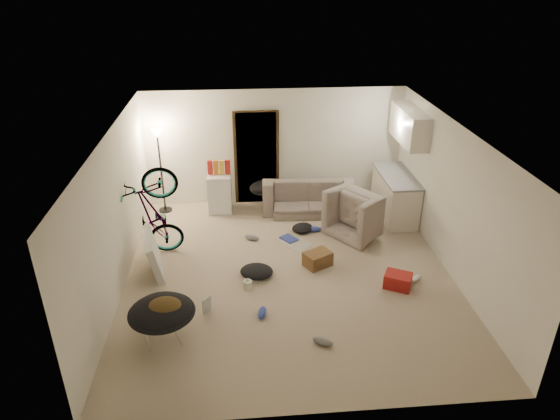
{
  "coord_description": "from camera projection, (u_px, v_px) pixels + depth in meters",
  "views": [
    {
      "loc": [
        -0.77,
        -7.17,
        4.79
      ],
      "look_at": [
        -0.1,
        0.6,
        0.93
      ],
      "focal_mm": 32.0,
      "sensor_mm": 36.0,
      "label": 1
    }
  ],
  "objects": [
    {
      "name": "hoodie",
      "position": [
        164.0,
        307.0,
        6.8
      ],
      "size": [
        0.5,
        0.42,
        0.22
      ],
      "primitive_type": "ellipsoid",
      "rotation": [
        0.0,
        0.0,
        0.05
      ],
      "color": "#4D381A",
      "rests_on": "saucer_chair"
    },
    {
      "name": "snack_box_3",
      "position": [
        228.0,
        167.0,
        10.34
      ],
      "size": [
        0.11,
        0.09,
        0.3
      ],
      "primitive_type": "cube",
      "rotation": [
        0.0,
        0.0,
        -0.23
      ],
      "color": "#A41B18",
      "rests_on": "mini_fridge"
    },
    {
      "name": "wall_back",
      "position": [
        275.0,
        147.0,
        10.72
      ],
      "size": [
        5.5,
        0.02,
        2.5
      ],
      "primitive_type": "cube",
      "color": "white",
      "rests_on": "floor"
    },
    {
      "name": "wall_left",
      "position": [
        114.0,
        215.0,
        7.82
      ],
      "size": [
        0.02,
        6.0,
        2.5
      ],
      "primitive_type": "cube",
      "color": "white",
      "rests_on": "floor"
    },
    {
      "name": "clothes_lump_a",
      "position": [
        257.0,
        271.0,
        8.48
      ],
      "size": [
        0.66,
        0.6,
        0.18
      ],
      "primitive_type": "ellipsoid",
      "rotation": [
        0.0,
        0.0,
        -0.23
      ],
      "color": "black",
      "rests_on": "floor"
    },
    {
      "name": "book_asset",
      "position": [
        203.0,
        314.0,
        7.58
      ],
      "size": [
        0.31,
        0.31,
        0.02
      ],
      "primitive_type": "imported",
      "rotation": [
        0.0,
        0.0,
        0.81
      ],
      "color": "#A41B18",
      "rests_on": "floor"
    },
    {
      "name": "shoe_2",
      "position": [
        262.0,
        313.0,
        7.53
      ],
      "size": [
        0.18,
        0.32,
        0.11
      ],
      "primitive_type": "ellipsoid",
      "rotation": [
        0.0,
        0.0,
        1.36
      ],
      "color": "#2A3C99",
      "rests_on": "floor"
    },
    {
      "name": "sofa_drape",
      "position": [
        263.0,
        188.0,
        10.51
      ],
      "size": [
        0.65,
        0.58,
        0.28
      ],
      "primitive_type": "ellipsoid",
      "rotation": [
        0.0,
        0.0,
        0.23
      ],
      "color": "black",
      "rests_on": "sofa"
    },
    {
      "name": "snack_box_0",
      "position": [
        210.0,
        167.0,
        10.31
      ],
      "size": [
        0.11,
        0.08,
        0.3
      ],
      "primitive_type": "cube",
      "rotation": [
        0.0,
        0.0,
        -0.09
      ],
      "color": "#A41B18",
      "rests_on": "mini_fridge"
    },
    {
      "name": "mini_fridge",
      "position": [
        220.0,
        193.0,
        10.59
      ],
      "size": [
        0.5,
        0.5,
        0.83
      ],
      "primitive_type": "cube",
      "rotation": [
        0.0,
        0.0,
        -0.03
      ],
      "color": "white",
      "rests_on": "floor"
    },
    {
      "name": "wall_right",
      "position": [
        455.0,
        202.0,
        8.25
      ],
      "size": [
        0.02,
        6.0,
        2.5
      ],
      "primitive_type": "cube",
      "color": "white",
      "rests_on": "floor"
    },
    {
      "name": "shoe_0",
      "position": [
        314.0,
        229.0,
        9.9
      ],
      "size": [
        0.3,
        0.15,
        0.11
      ],
      "primitive_type": "ellipsoid",
      "rotation": [
        0.0,
        0.0,
        -0.1
      ],
      "color": "#2A3C99",
      "rests_on": "floor"
    },
    {
      "name": "drink_case_a",
      "position": [
        318.0,
        259.0,
        8.76
      ],
      "size": [
        0.56,
        0.51,
        0.26
      ],
      "primitive_type": "cube",
      "rotation": [
        0.0,
        0.0,
        0.51
      ],
      "color": "brown",
      "rests_on": "floor"
    },
    {
      "name": "wall_front",
      "position": [
        318.0,
        331.0,
        5.35
      ],
      "size": [
        5.5,
        0.02,
        2.5
      ],
      "primitive_type": "cube",
      "color": "white",
      "rests_on": "floor"
    },
    {
      "name": "saucer_chair",
      "position": [
        162.0,
        317.0,
        6.91
      ],
      "size": [
        0.93,
        0.93,
        0.66
      ],
      "color": "silver",
      "rests_on": "floor"
    },
    {
      "name": "ceiling",
      "position": [
        290.0,
        133.0,
        7.47
      ],
      "size": [
        5.5,
        6.0,
        0.02
      ],
      "primitive_type": "cube",
      "color": "white",
      "rests_on": "wall_back"
    },
    {
      "name": "kitchen_uppers",
      "position": [
        409.0,
        126.0,
        9.71
      ],
      "size": [
        0.38,
        1.4,
        0.65
      ],
      "primitive_type": "cube",
      "color": "silver",
      "rests_on": "wall_right"
    },
    {
      "name": "shoe_3",
      "position": [
        323.0,
        341.0,
        6.96
      ],
      "size": [
        0.32,
        0.25,
        0.11
      ],
      "primitive_type": "ellipsoid",
      "rotation": [
        0.0,
        0.0,
        -0.49
      ],
      "color": "slate",
      "rests_on": "floor"
    },
    {
      "name": "floor_lamp",
      "position": [
        159.0,
        153.0,
        10.19
      ],
      "size": [
        0.28,
        0.28,
        1.81
      ],
      "color": "black",
      "rests_on": "floor"
    },
    {
      "name": "sofa",
      "position": [
        307.0,
        198.0,
        10.7
      ],
      "size": [
        1.94,
        0.84,
        0.56
      ],
      "primitive_type": "imported",
      "rotation": [
        0.0,
        0.0,
        3.09
      ],
      "color": "#3B433B",
      "rests_on": "floor"
    },
    {
      "name": "shoe_4",
      "position": [
        416.0,
        278.0,
        8.36
      ],
      "size": [
        0.27,
        0.24,
        0.09
      ],
      "primitive_type": "ellipsoid",
      "rotation": [
        0.0,
        0.0,
        0.67
      ],
      "color": "white",
      "rests_on": "floor"
    },
    {
      "name": "tv_box",
      "position": [
        153.0,
        253.0,
        8.53
      ],
      "size": [
        0.47,
        1.05,
        0.68
      ],
      "primitive_type": "cube",
      "rotation": [
        0.0,
        -0.21,
        0.21
      ],
      "color": "silver",
      "rests_on": "floor"
    },
    {
      "name": "floor",
      "position": [
        289.0,
        274.0,
        8.59
      ],
      "size": [
        5.5,
        6.0,
        0.02
      ],
      "primitive_type": "cube",
      "color": "#B6A48C",
      "rests_on": "ground"
    },
    {
      "name": "shoe_1",
      "position": [
        252.0,
        237.0,
        9.6
      ],
      "size": [
        0.32,
        0.24,
        0.11
      ],
      "primitive_type": "ellipsoid",
      "rotation": [
        0.0,
        0.0,
        -0.47
      ],
      "color": "slate",
      "rests_on": "floor"
    },
    {
      "name": "book_white",
      "position": [
        259.0,
        277.0,
        8.46
      ],
      "size": [
        0.3,
        0.34,
        0.03
      ],
      "primitive_type": "cube",
      "rotation": [
        0.0,
        0.0,
        -0.32
      ],
      "color": "silver",
      "rests_on": "floor"
    },
    {
      "name": "clothes_lump_b",
      "position": [
        302.0,
        228.0,
        9.92
      ],
      "size": [
        0.58,
        0.58,
        0.13
      ],
      "primitive_type": "ellipsoid",
      "rotation": [
        0.0,
        0.0,
        0.68
      ],
      "color": "black",
      "rests_on": "floor"
    },
    {
      "name": "snack_box_1",
      "position": [
        216.0,
        167.0,
        10.32
      ],
      "size": [
        0.11,
        0.08,
        0.3
      ],
      "primitive_type": "cube",
      "rotation": [
        0.0,
        0.0,
        0.12
      ],
      "color": "orange",
      "rests_on": "mini_fridge"
    },
    {
      "name": "door_trim",
      "position": [
        257.0,
        159.0,
        10.73
      ],
      "size": [
        0.97,
        0.04,
        2.1
      ],
      "primitive_type": "cube",
      "color": "#332311",
      "rests_on": "floor"
    },
    {
      "name": "bicycle",
      "position": [
        156.0,
        232.0,
        8.91
      ],
      "size": [
        1.86,
        0.94,
        1.04
      ],
      "primitive_type": "imported",
      "rotation": [
        0.0,
        -0.17,
        1.66
      ],
      "color": "black",
      "rests_on": "floor"
    },
    {
      "name": "newspaper",
      "position": [
        296.0,
        243.0,
        9.5
      ],
      "size": [
        0.69,
        0.71,
        0.01
      ],
      "primitive_type": "cube",
      "rotation": [
        0.0,
        0.0,
        0.66
      ],
      "color": "#AFAAA1",
      "rests_on": "floor"
    },
    {
      "name": "armchair",
      "position": [
        364.0,
        216.0,
        9.8
      ],
      "size": [
        1.35,
        1.38,
        0.68
      ],
      "primitive_type": "imported",
      "rotation": [
        0.0,
        0.0,
        2.22
      ],
      "color": "#3B433B",
      "rests_on": "floor"
    },
    {
      "name": "kitchen_counter",
      "position": [
        395.0,
        196.0,
        10.37
      ],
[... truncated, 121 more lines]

